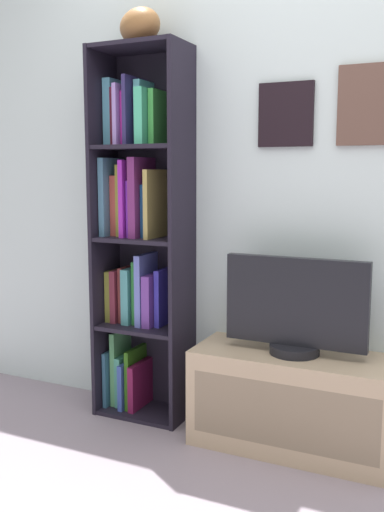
{
  "coord_description": "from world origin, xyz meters",
  "views": [
    {
      "loc": [
        0.69,
        -1.49,
        1.24
      ],
      "look_at": [
        -0.4,
        0.85,
        0.86
      ],
      "focal_mm": 40.4,
      "sensor_mm": 36.0,
      "label": 1
    }
  ],
  "objects_px": {
    "tv_stand": "(293,401)",
    "television": "(295,308)",
    "bookshelf": "(139,237)",
    "football": "(140,26)"
  },
  "relations": [
    {
      "from": "bookshelf",
      "to": "football",
      "type": "xyz_separation_m",
      "value": [
        0.04,
        -0.03,
        1.0
      ]
    },
    {
      "from": "football",
      "to": "television",
      "type": "xyz_separation_m",
      "value": [
        0.79,
        -0.05,
        -1.26
      ]
    },
    {
      "from": "football",
      "to": "tv_stand",
      "type": "bearing_deg",
      "value": -3.52
    },
    {
      "from": "tv_stand",
      "to": "bookshelf",
      "type": "bearing_deg",
      "value": 174.51
    },
    {
      "from": "bookshelf",
      "to": "tv_stand",
      "type": "bearing_deg",
      "value": -5.49
    },
    {
      "from": "tv_stand",
      "to": "television",
      "type": "relative_size",
      "value": 1.42
    },
    {
      "from": "television",
      "to": "bookshelf",
      "type": "bearing_deg",
      "value": 174.59
    },
    {
      "from": "football",
      "to": "tv_stand",
      "type": "height_order",
      "value": "football"
    },
    {
      "from": "bookshelf",
      "to": "football",
      "type": "distance_m",
      "value": 1.0
    },
    {
      "from": "bookshelf",
      "to": "television",
      "type": "distance_m",
      "value": 0.87
    }
  ]
}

